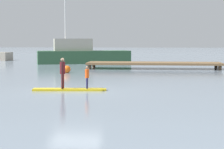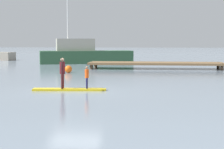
{
  "view_description": "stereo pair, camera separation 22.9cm",
  "coord_description": "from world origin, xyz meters",
  "px_view_note": "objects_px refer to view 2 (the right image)",
  "views": [
    {
      "loc": [
        3.93,
        -19.91,
        2.45
      ],
      "look_at": [
        1.61,
        1.48,
        0.7
      ],
      "focal_mm": 67.75,
      "sensor_mm": 36.0,
      "label": 1
    },
    {
      "loc": [
        4.16,
        -19.89,
        2.45
      ],
      "look_at": [
        1.61,
        1.48,
        0.7
      ],
      "focal_mm": 67.75,
      "sensor_mm": 36.0,
      "label": 2
    }
  ],
  "objects_px": {
    "paddleboard_near": "(69,89)",
    "paddler_child_solo": "(87,76)",
    "motor_boat_small_navy": "(84,54)",
    "paddler_adult": "(62,71)",
    "mooring_buoy_near": "(68,69)"
  },
  "relations": [
    {
      "from": "paddler_adult",
      "to": "motor_boat_small_navy",
      "type": "relative_size",
      "value": 0.15
    },
    {
      "from": "paddler_adult",
      "to": "paddler_child_solo",
      "type": "xyz_separation_m",
      "value": [
        1.18,
        0.15,
        -0.25
      ]
    },
    {
      "from": "paddler_adult",
      "to": "mooring_buoy_near",
      "type": "height_order",
      "value": "paddler_adult"
    },
    {
      "from": "paddler_child_solo",
      "to": "motor_boat_small_navy",
      "type": "xyz_separation_m",
      "value": [
        -4.58,
        23.67,
        0.25
      ]
    },
    {
      "from": "motor_boat_small_navy",
      "to": "paddler_adult",
      "type": "bearing_deg",
      "value": -81.89
    },
    {
      "from": "paddleboard_near",
      "to": "paddler_adult",
      "type": "bearing_deg",
      "value": -172.64
    },
    {
      "from": "motor_boat_small_navy",
      "to": "mooring_buoy_near",
      "type": "bearing_deg",
      "value": -84.54
    },
    {
      "from": "paddleboard_near",
      "to": "paddler_child_solo",
      "type": "xyz_separation_m",
      "value": [
        0.85,
        0.1,
        0.66
      ]
    },
    {
      "from": "paddleboard_near",
      "to": "motor_boat_small_navy",
      "type": "bearing_deg",
      "value": 98.9
    },
    {
      "from": "paddler_child_solo",
      "to": "paddler_adult",
      "type": "bearing_deg",
      "value": -172.95
    },
    {
      "from": "paddler_adult",
      "to": "motor_boat_small_navy",
      "type": "xyz_separation_m",
      "value": [
        -3.4,
        23.82,
        0.0
      ]
    },
    {
      "from": "paddler_adult",
      "to": "motor_boat_small_navy",
      "type": "height_order",
      "value": "motor_boat_small_navy"
    },
    {
      "from": "mooring_buoy_near",
      "to": "paddler_child_solo",
      "type": "bearing_deg",
      "value": -72.77
    },
    {
      "from": "paddleboard_near",
      "to": "mooring_buoy_near",
      "type": "height_order",
      "value": "mooring_buoy_near"
    },
    {
      "from": "paddler_child_solo",
      "to": "motor_boat_small_navy",
      "type": "bearing_deg",
      "value": 100.94
    }
  ]
}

